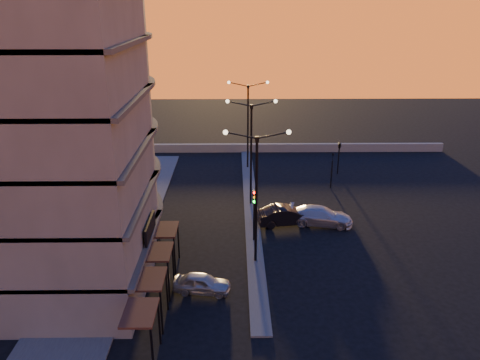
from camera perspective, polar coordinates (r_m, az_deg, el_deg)
The scene contains 14 objects.
ground at distance 33.28m, azimuth 1.89°, elevation -9.91°, with size 120.00×120.00×0.00m, color black.
sidewalk_west at distance 37.83m, azimuth -14.59°, elevation -6.54°, with size 5.00×40.00×0.12m, color #4C4C4A.
median at distance 42.16m, azimuth 1.31°, elevation -2.91°, with size 1.20×36.00×0.12m, color #4C4C4A.
parapet at distance 57.14m, azimuth 2.78°, elevation 3.94°, with size 44.00×0.50×1.00m, color slate.
building at distance 31.68m, azimuth -24.44°, elevation 9.75°, with size 14.35×17.08×25.00m.
streetlamp_near at distance 30.81m, azimuth 2.01°, elevation -0.92°, with size 4.32×0.32×9.51m.
streetlamp_mid at distance 40.27m, azimuth 1.37°, elevation 4.32°, with size 4.32×0.32×9.51m.
streetlamp_far at distance 49.94m, azimuth 0.97°, elevation 7.55°, with size 4.32×0.32×9.51m.
traffic_light_main at distance 34.51m, azimuth 1.74°, elevation -3.35°, with size 0.28×0.44×4.25m.
signal_east_a at distance 46.15m, azimuth 11.14°, elevation 1.31°, with size 0.13×0.16×3.60m.
signal_east_b at distance 49.84m, azimuth 12.03°, elevation 4.10°, with size 0.42×1.99×3.60m.
car_hatchback at distance 29.93m, azimuth -4.66°, elevation -12.44°, with size 1.44×3.58×1.22m, color #A1A5A8.
car_sedan at distance 38.38m, azimuth 5.63°, elevation -4.32°, with size 1.65×4.72×1.56m, color black.
car_wagon at distance 38.75m, azimuth 9.81°, elevation -4.33°, with size 2.09×5.14×1.49m, color #B8BBC1.
Camera 1 is at (-1.42, -28.62, 16.93)m, focal length 35.00 mm.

